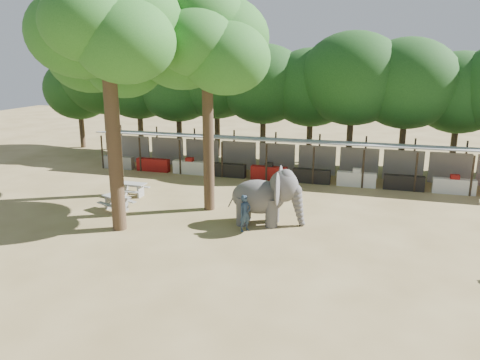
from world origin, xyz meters
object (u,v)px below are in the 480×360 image
(yard_tree_back, at_px, (205,42))
(picnic_table_far, at_px, (132,188))
(elephant, at_px, (267,196))
(yard_tree_left, at_px, (109,50))
(handler, at_px, (245,213))
(yard_tree_center, at_px, (105,23))
(picnic_table_near, at_px, (117,201))

(yard_tree_back, height_order, picnic_table_far, yard_tree_back)
(elephant, xyz_separation_m, picnic_table_far, (-8.54, 2.26, -0.86))
(yard_tree_left, distance_m, elephant, 12.02)
(handler, bearing_deg, yard_tree_left, 101.22)
(yard_tree_center, xyz_separation_m, elephant, (6.58, 2.51, -7.83))
(yard_tree_back, bearing_deg, picnic_table_far, 171.26)
(yard_tree_back, height_order, elephant, yard_tree_back)
(yard_tree_left, distance_m, picnic_table_far, 7.76)
(yard_tree_center, bearing_deg, picnic_table_near, 123.44)
(elephant, bearing_deg, picnic_table_far, 159.00)
(yard_tree_left, height_order, elephant, yard_tree_left)
(handler, relative_size, picnic_table_far, 1.09)
(handler, distance_m, picnic_table_far, 8.57)
(yard_tree_center, distance_m, handler, 10.27)
(elephant, height_order, picnic_table_far, elephant)
(yard_tree_left, bearing_deg, yard_tree_back, -9.46)
(elephant, xyz_separation_m, picnic_table_near, (-8.05, -0.27, -0.87))
(picnic_table_far, bearing_deg, handler, -23.17)
(yard_tree_back, relative_size, elephant, 3.12)
(yard_tree_left, bearing_deg, handler, -22.93)
(yard_tree_back, xyz_separation_m, handler, (2.85, -2.74, -7.68))
(elephant, relative_size, handler, 2.12)
(yard_tree_back, bearing_deg, handler, -43.93)
(elephant, bearing_deg, yard_tree_center, -165.34)
(handler, bearing_deg, picnic_table_near, 116.57)
(yard_tree_center, relative_size, elephant, 3.30)
(yard_tree_center, relative_size, picnic_table_far, 7.58)
(picnic_table_near, bearing_deg, picnic_table_far, 122.51)
(elephant, relative_size, picnic_table_far, 2.30)
(elephant, relative_size, picnic_table_near, 1.87)
(yard_tree_center, bearing_deg, yard_tree_left, 120.96)
(picnic_table_near, xyz_separation_m, picnic_table_far, (-0.49, 2.53, 0.01))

